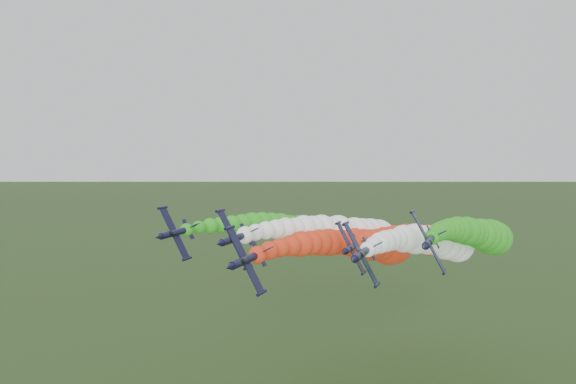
% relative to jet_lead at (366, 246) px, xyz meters
% --- Properties ---
extents(jet_lead, '(15.21, 74.62, 16.73)m').
position_rel_jet_lead_xyz_m(jet_lead, '(0.00, 0.00, 0.00)').
color(jet_lead, black).
rests_on(jet_lead, ground).
extents(jet_inner_left, '(16.15, 75.56, 17.67)m').
position_rel_jet_lead_xyz_m(jet_inner_left, '(-5.79, 11.02, 0.78)').
color(jet_inner_left, black).
rests_on(jet_inner_left, ground).
extents(jet_inner_right, '(15.74, 75.15, 17.27)m').
position_rel_jet_lead_xyz_m(jet_inner_right, '(13.38, 10.53, -0.17)').
color(jet_inner_right, black).
rests_on(jet_inner_right, ground).
extents(jet_outer_left, '(15.30, 74.71, 16.83)m').
position_rel_jet_lead_xyz_m(jet_outer_left, '(-19.49, 14.08, 0.64)').
color(jet_outer_left, black).
rests_on(jet_outer_left, ground).
extents(jet_outer_right, '(15.85, 75.27, 17.38)m').
position_rel_jet_lead_xyz_m(jet_outer_right, '(22.35, 16.54, 1.11)').
color(jet_outer_right, black).
rests_on(jet_outer_right, ground).
extents(jet_trail, '(15.41, 74.82, 16.93)m').
position_rel_jet_lead_xyz_m(jet_trail, '(7.76, 27.51, -2.39)').
color(jet_trail, black).
rests_on(jet_trail, ground).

